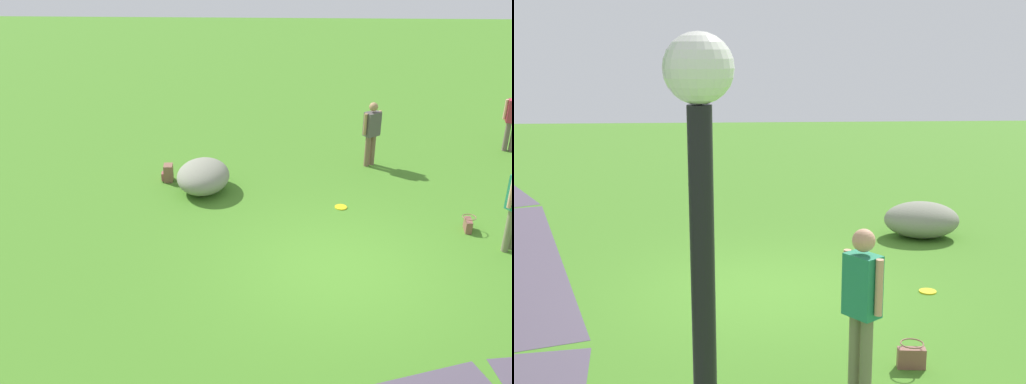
{
  "view_description": "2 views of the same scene",
  "coord_description": "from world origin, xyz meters",
  "views": [
    {
      "loc": [
        1.18,
        9.31,
        6.09
      ],
      "look_at": [
        1.53,
        -1.49,
        0.79
      ],
      "focal_mm": 43.47,
      "sensor_mm": 36.0,
      "label": 1
    },
    {
      "loc": [
        -9.69,
        0.53,
        3.58
      ],
      "look_at": [
        1.52,
        -0.15,
        1.2
      ],
      "focal_mm": 47.22,
      "sensor_mm": 36.0,
      "label": 2
    }
  ],
  "objects": [
    {
      "name": "lamp_post",
      "position": [
        -7.06,
        0.65,
        2.25
      ],
      "size": [
        0.28,
        0.28,
        3.65
      ],
      "color": "black",
      "rests_on": "ground"
    },
    {
      "name": "frisbee_on_grass",
      "position": [
        -0.25,
        -2.42,
        0.01
      ],
      "size": [
        0.26,
        0.26,
        0.02
      ],
      "color": "gold",
      "rests_on": "ground"
    },
    {
      "name": "handbag_on_grass",
      "position": [
        -2.66,
        -1.52,
        0.14
      ],
      "size": [
        0.3,
        0.33,
        0.31
      ],
      "color": "brown",
      "rests_on": "ground"
    },
    {
      "name": "backpack_by_boulder",
      "position": [
        3.64,
        -3.65,
        0.19
      ],
      "size": [
        0.28,
        0.29,
        0.4
      ],
      "color": "brown",
      "rests_on": "ground"
    },
    {
      "name": "lawn_boulder",
      "position": [
        2.76,
        -3.17,
        0.35
      ],
      "size": [
        1.26,
        1.52,
        0.69
      ],
      "color": "gray",
      "rests_on": "ground"
    },
    {
      "name": "woman_with_handbag",
      "position": [
        -3.21,
        -0.81,
        1.06
      ],
      "size": [
        0.43,
        0.41,
        1.81
      ],
      "color": "#737453",
      "rests_on": "ground"
    },
    {
      "name": "ground_plane",
      "position": [
        0.0,
        0.0,
        0.0
      ],
      "size": [
        48.0,
        48.0,
        0.0
      ],
      "primitive_type": "plane",
      "color": "#457E25"
    }
  ]
}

